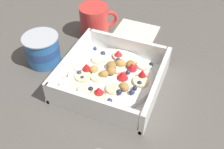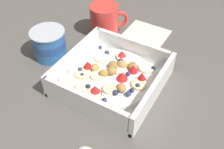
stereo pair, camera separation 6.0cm
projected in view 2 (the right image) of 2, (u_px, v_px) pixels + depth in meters
The scene contains 5 objects.
ground_plane at pixel (115, 78), 0.63m from camera, with size 2.40×2.40×0.00m, color #56514C.
fruit_bowl at pixel (112, 77), 0.60m from camera, with size 0.22×0.22×0.06m.
yogurt_cup at pixel (49, 44), 0.67m from camera, with size 0.09×0.09×0.08m.
coffee_mug at pixel (105, 20), 0.73m from camera, with size 0.08×0.10×0.09m.
folded_napkin at pixel (145, 35), 0.76m from camera, with size 0.12×0.12×0.01m, color silver.
Camera 2 is at (-0.39, -0.22, 0.44)m, focal length 41.82 mm.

